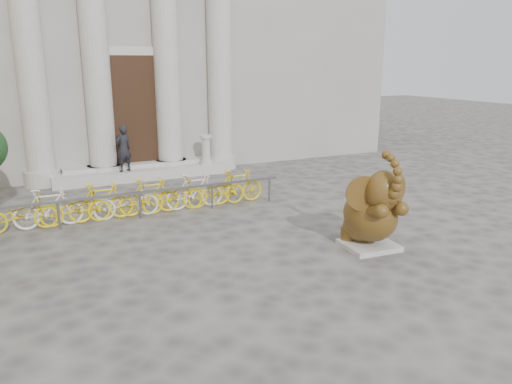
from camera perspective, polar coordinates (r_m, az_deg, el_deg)
name	(u,v)px	position (r m, az deg, el deg)	size (l,w,h in m)	color
ground	(260,278)	(9.62, 0.46, -9.85)	(80.00, 80.00, 0.00)	#474442
classical_building	(102,13)	(23.18, -17.19, 19.00)	(22.00, 10.70, 12.00)	gray
entrance_steps	(141,173)	(18.07, -12.96, 2.13)	(6.00, 1.20, 0.36)	#A8A59E
elephant_statue	(372,213)	(11.10, 13.11, -2.37)	(1.49, 1.69, 2.23)	#A8A59E
bike_rack	(137,198)	(13.56, -13.40, -0.65)	(8.00, 0.53, 1.00)	slate
pedestrian	(123,149)	(17.48, -14.92, 4.81)	(0.57, 0.38, 1.57)	black
balustrade_post	(206,151)	(18.31, -5.73, 4.73)	(0.43, 0.43, 1.06)	#A8A59E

